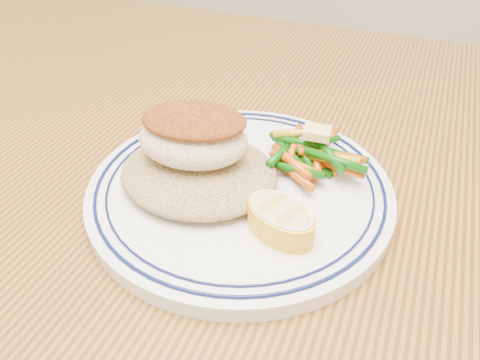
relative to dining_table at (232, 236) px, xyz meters
name	(u,v)px	position (x,y,z in m)	size (l,w,h in m)	color
dining_table	(232,236)	(0.00, 0.00, 0.00)	(1.50, 0.90, 0.75)	#543210
plate	(240,189)	(0.03, -0.04, 0.11)	(0.28, 0.28, 0.02)	white
rice_pilaf	(199,170)	(-0.01, -0.05, 0.13)	(0.15, 0.13, 0.03)	olive
fish_fillet	(193,135)	(-0.02, -0.05, 0.16)	(0.11, 0.09, 0.05)	#F2E6C8
vegetable_pile	(309,155)	(0.08, 0.01, 0.13)	(0.10, 0.10, 0.03)	#0C4A09
butter_pat	(317,133)	(0.08, 0.02, 0.15)	(0.03, 0.02, 0.01)	#F6D878
lemon_wedge	(281,219)	(0.08, -0.09, 0.13)	(0.08, 0.08, 0.02)	yellow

